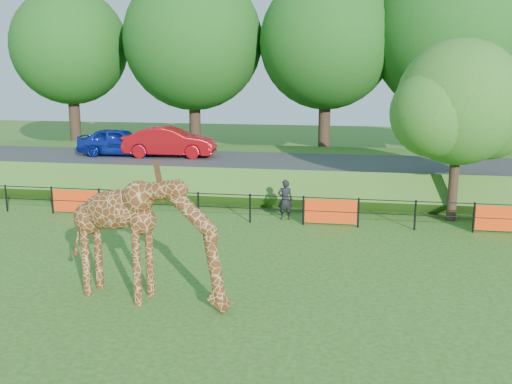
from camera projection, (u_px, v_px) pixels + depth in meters
ground at (191, 310)px, 13.75m from camera, size 90.00×90.00×0.00m
giraffe at (147, 240)px, 13.94m from camera, size 4.52×1.72×3.18m
perimeter_fence at (250, 208)px, 21.33m from camera, size 28.07×0.10×1.10m
embankment at (277, 171)px, 28.53m from camera, size 40.00×9.00×1.30m
road at (272, 161)px, 26.93m from camera, size 40.00×5.00×0.12m
car_blue at (120, 142)px, 28.18m from camera, size 4.10×1.77×1.38m
car_red at (170, 142)px, 27.79m from camera, size 4.52×1.84×1.46m
visitor at (285, 200)px, 21.72m from camera, size 0.62×0.46×1.56m
tree_east at (462, 107)px, 20.86m from camera, size 5.40×4.71×6.76m
bg_tree_line at (325, 41)px, 33.08m from camera, size 37.30×8.80×11.82m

